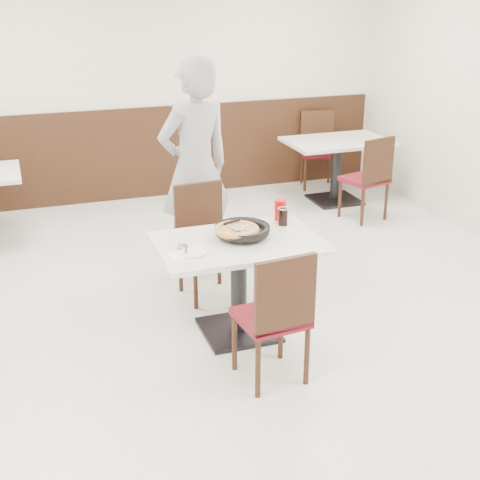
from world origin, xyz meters
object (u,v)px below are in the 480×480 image
object	(u,v)px
pizza	(237,232)
pizza_pan	(242,232)
main_table	(239,288)
chair_far	(207,244)
bg_chair_right_far	(318,151)
diner_person	(195,168)
chair_near	(271,314)
cola_glass	(283,217)
red_cup	(280,210)
bg_table_right	(336,171)
side_plate	(193,253)
bg_chair_right_near	(364,177)

from	to	relation	value
pizza	pizza_pan	bearing A→B (deg)	23.70
main_table	chair_far	world-z (taller)	chair_far
pizza	bg_chair_right_far	size ratio (longest dim) A/B	0.31
diner_person	bg_chair_right_far	world-z (taller)	diner_person
chair_near	cola_glass	xyz separation A→B (m)	(0.43, 0.85, 0.34)
pizza_pan	red_cup	world-z (taller)	red_cup
chair_far	red_cup	xyz separation A→B (m)	(0.50, -0.35, 0.35)
diner_person	bg_table_right	xyz separation A→B (m)	(2.12, 1.41, -0.59)
side_plate	bg_chair_right_far	bearing A→B (deg)	52.72
main_table	diner_person	xyz separation A→B (m)	(0.02, 1.24, 0.59)
chair_near	pizza	world-z (taller)	chair_near
main_table	pizza_pan	bearing A→B (deg)	50.13
red_cup	bg_table_right	distance (m)	2.91
chair_far	bg_chair_right_far	bearing A→B (deg)	-136.33
main_table	side_plate	distance (m)	0.55
pizza	side_plate	world-z (taller)	pizza
pizza	bg_chair_right_near	distance (m)	2.93
diner_person	bg_chair_right_near	xyz separation A→B (m)	(2.13, 0.75, -0.49)
chair_far	pizza	size ratio (longest dim) A/B	3.25
pizza	red_cup	size ratio (longest dim) A/B	1.83
chair_far	red_cup	world-z (taller)	chair_far
red_cup	bg_chair_right_far	xyz separation A→B (m)	(1.73, 2.92, -0.35)
chair_near	main_table	bearing A→B (deg)	83.95
main_table	pizza	size ratio (longest dim) A/B	4.10
diner_person	bg_chair_right_near	world-z (taller)	diner_person
main_table	bg_table_right	bearing A→B (deg)	51.00
pizza	cola_glass	xyz separation A→B (m)	(0.43, 0.17, 0.00)
pizza	red_cup	distance (m)	0.55
pizza	cola_glass	bearing A→B (deg)	21.17
red_cup	chair_near	bearing A→B (deg)	-115.27
main_table	red_cup	bearing A→B (deg)	35.49
side_plate	bg_chair_right_near	xyz separation A→B (m)	(2.53, 2.11, -0.28)
bg_chair_right_far	chair_near	bearing A→B (deg)	77.82
main_table	diner_person	size ratio (longest dim) A/B	0.62
bg_chair_right_far	main_table	bearing A→B (deg)	73.18
chair_far	bg_table_right	xyz separation A→B (m)	(2.19, 1.97, -0.10)
pizza_pan	chair_far	bearing A→B (deg)	98.40
red_cup	bg_table_right	bearing A→B (deg)	54.01
bg_table_right	cola_glass	bearing A→B (deg)	-125.03
bg_chair_right_near	chair_near	bearing A→B (deg)	-144.77
main_table	red_cup	xyz separation A→B (m)	(0.46, 0.33, 0.45)
pizza	bg_chair_right_near	xyz separation A→B (m)	(2.16, 1.95, -0.34)
chair_far	cola_glass	xyz separation A→B (m)	(0.47, -0.47, 0.34)
side_plate	cola_glass	world-z (taller)	cola_glass
pizza_pan	main_table	bearing A→B (deg)	-129.87
chair_far	side_plate	distance (m)	0.91
red_cup	pizza_pan	bearing A→B (deg)	-146.78
side_plate	bg_table_right	bearing A→B (deg)	47.73
chair_near	pizza	bearing A→B (deg)	84.19
cola_glass	bg_table_right	world-z (taller)	cola_glass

